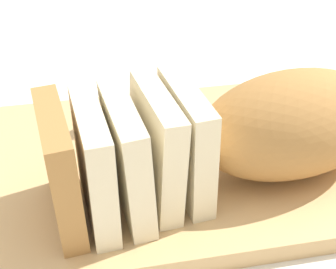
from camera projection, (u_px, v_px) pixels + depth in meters
ground_plane at (168, 172)px, 0.57m from camera, size 3.00×3.00×0.00m
cutting_board at (168, 165)px, 0.56m from camera, size 0.47×0.31×0.02m
bread_loaf at (237, 135)px, 0.49m from camera, size 0.35×0.14×0.11m
bread_knife at (139, 125)px, 0.59m from camera, size 0.27×0.09×0.02m
crumb_near_knife at (186, 190)px, 0.50m from camera, size 0.01×0.01×0.01m
crumb_near_loaf at (161, 142)px, 0.57m from camera, size 0.01×0.01×0.01m
crumb_stray_left at (112, 162)px, 0.54m from camera, size 0.01×0.01×0.01m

